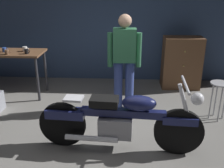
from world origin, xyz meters
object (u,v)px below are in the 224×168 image
Objects in this scene: mug_brown_stoneware at (7,52)px; motorcycle at (120,120)px; mug_white_ceramic at (25,49)px; mug_black_matte at (27,51)px; person_standing at (124,59)px; wooden_dresser at (181,63)px; shop_stool at (220,91)px; mug_blue_enamel at (4,50)px.

motorcycle is at bearing -35.77° from mug_brown_stoneware.
mug_white_ceramic is 1.09× the size of mug_brown_stoneware.
mug_black_matte is 0.22m from mug_white_ceramic.
person_standing is (0.03, 1.26, 0.48)m from motorcycle.
mug_black_matte is at bearing 11.43° from mug_brown_stoneware.
wooden_dresser reaches higher than mug_brown_stoneware.
person_standing is 1.64m from shop_stool.
mug_blue_enamel is at bearing 168.43° from shop_stool.
motorcycle is at bearing -43.49° from mug_white_ceramic.
motorcycle is 1.34m from person_standing.
shop_stool is 6.17× the size of mug_black_matte.
mug_brown_stoneware is at bearing -54.45° from mug_blue_enamel.
wooden_dresser is at bearing 103.16° from shop_stool.
person_standing is at bearing -10.95° from mug_black_matte.
shop_stool is at bearing -76.84° from wooden_dresser.
wooden_dresser is 3.22m from mug_white_ceramic.
wooden_dresser reaches higher than mug_white_ceramic.
mug_blue_enamel is (-2.31, 0.48, 0.02)m from person_standing.
mug_blue_enamel is at bearing 146.71° from motorcycle.
person_standing is 15.93× the size of mug_blue_enamel.
wooden_dresser is at bearing 14.11° from mug_black_matte.
shop_stool is at bearing 167.52° from person_standing.
mug_brown_stoneware is at bearing -166.16° from wooden_dresser.
mug_black_matte is at bearing -61.89° from mug_white_ceramic.
shop_stool is 5.37× the size of mug_white_ceramic.
mug_black_matte is 0.99× the size of mug_blue_enamel.
wooden_dresser is 10.60× the size of mug_black_matte.
shop_stool is 1.47m from wooden_dresser.
mug_black_matte and mug_brown_stoneware have the same top height.
mug_black_matte is 0.87× the size of mug_white_ceramic.
shop_stool is 6.11× the size of mug_blue_enamel.
person_standing is at bearing -11.71° from mug_blue_enamel.
person_standing is 1.69m from wooden_dresser.
mug_brown_stoneware is (-0.34, -0.07, -0.00)m from mug_black_matte.
person_standing is at bearing 168.63° from shop_stool.
wooden_dresser is 3.51m from mug_brown_stoneware.
person_standing is 2.61× the size of shop_stool.
mug_white_ceramic is (-3.14, -0.57, 0.40)m from wooden_dresser.
motorcycle is 1.84m from shop_stool.
motorcycle is 20.08× the size of mug_brown_stoneware.
person_standing is 1.52× the size of wooden_dresser.
mug_brown_stoneware reaches higher than shop_stool.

